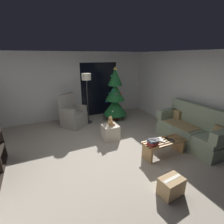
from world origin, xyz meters
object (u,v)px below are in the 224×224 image
object	(u,v)px
coffee_table	(164,145)
cell_phone	(153,139)
couch	(192,130)
remote_silver	(162,141)
cardboard_box_taped_mid_floor	(171,186)
floor_lamp	(87,82)
remote_black	(168,139)
book_stack	(153,142)
christmas_tree	(115,97)
armchair	(72,115)
remote_white	(161,139)
teddy_bear_honey	(111,122)
remote_graphite	(172,140)
ottoman	(110,132)

from	to	relation	value
coffee_table	cell_phone	size ratio (longest dim) A/B	7.64
couch	remote_silver	world-z (taller)	couch
coffee_table	cardboard_box_taped_mid_floor	world-z (taller)	coffee_table
remote_silver	floor_lamp	bearing A→B (deg)	-91.29
remote_silver	couch	bearing A→B (deg)	167.91
remote_black	book_stack	distance (m)	0.51
cardboard_box_taped_mid_floor	christmas_tree	bearing A→B (deg)	79.05
armchair	remote_white	bearing A→B (deg)	-59.38
remote_silver	coffee_table	bearing A→B (deg)	168.53
remote_black	teddy_bear_honey	xyz separation A→B (m)	(-0.96, 1.29, 0.15)
teddy_bear_honey	coffee_table	bearing A→B (deg)	-57.51
christmas_tree	remote_graphite	bearing A→B (deg)	-86.34
christmas_tree	floor_lamp	bearing A→B (deg)	173.32
christmas_tree	coffee_table	bearing A→B (deg)	-89.84
remote_silver	cardboard_box_taped_mid_floor	world-z (taller)	remote_silver
ottoman	remote_white	bearing A→B (deg)	-56.87
couch	remote_graphite	xyz separation A→B (m)	(-0.94, -0.23, 0.01)
teddy_bear_honey	christmas_tree	bearing A→B (deg)	59.48
book_stack	cell_phone	xyz separation A→B (m)	(0.00, 0.02, 0.07)
cell_phone	teddy_bear_honey	size ratio (longest dim) A/B	0.50
cardboard_box_taped_mid_floor	ottoman	bearing A→B (deg)	92.70
book_stack	christmas_tree	bearing A→B (deg)	82.33
cardboard_box_taped_mid_floor	remote_graphite	bearing A→B (deg)	46.11
cell_phone	couch	bearing A→B (deg)	-24.39
remote_graphite	floor_lamp	distance (m)	3.35
cell_phone	armchair	world-z (taller)	armchair
cardboard_box_taped_mid_floor	armchair	bearing A→B (deg)	103.26
couch	ottoman	bearing A→B (deg)	149.14
remote_black	coffee_table	bearing A→B (deg)	-162.01
cell_phone	teddy_bear_honey	bearing A→B (deg)	78.07
book_stack	teddy_bear_honey	bearing A→B (deg)	108.74
remote_graphite	armchair	world-z (taller)	armchair
cell_phone	christmas_tree	world-z (taller)	christmas_tree
coffee_table	armchair	bearing A→B (deg)	120.39
book_stack	remote_graphite	bearing A→B (deg)	-4.89
couch	remote_graphite	distance (m)	0.97
remote_silver	remote_graphite	distance (m)	0.26
coffee_table	armchair	distance (m)	3.21
coffee_table	floor_lamp	size ratio (longest dim) A/B	0.62
remote_graphite	christmas_tree	world-z (taller)	christmas_tree
couch	teddy_bear_honey	world-z (taller)	couch
armchair	book_stack	bearing A→B (deg)	-66.06
remote_black	couch	bearing A→B (deg)	15.12
book_stack	floor_lamp	size ratio (longest dim) A/B	0.15
remote_graphite	teddy_bear_honey	size ratio (longest dim) A/B	0.55
remote_black	floor_lamp	xyz separation A→B (m)	(-1.17, 2.81, 1.10)
remote_white	floor_lamp	world-z (taller)	floor_lamp
coffee_table	christmas_tree	world-z (taller)	christmas_tree
remote_white	coffee_table	bearing A→B (deg)	110.17
couch	remote_black	distance (m)	1.00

